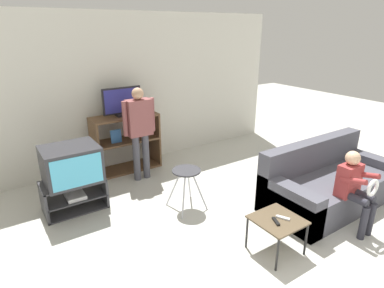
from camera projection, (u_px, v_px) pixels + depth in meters
The scene contains 12 objects.
wall_back at pixel (122, 92), 5.48m from camera, with size 6.40×0.06×2.60m.
tv_stand at pixel (74, 195), 4.33m from camera, with size 0.80×0.47×0.42m.
television_main at pixel (71, 164), 4.17m from camera, with size 0.70×0.59×0.48m.
media_shelf at pixel (126, 142), 5.46m from camera, with size 1.10×0.46×0.97m.
television_flat at pixel (122, 102), 5.22m from camera, with size 0.65×0.20×0.47m.
folding_stool at pixel (186, 176), 4.27m from camera, with size 0.43×0.44×0.57m.
snack_table at pixel (277, 223), 3.45m from camera, with size 0.49×0.49×0.41m.
remote_control_black at pixel (276, 221), 3.37m from camera, with size 0.04×0.14×0.02m, color black.
remote_control_white at pixel (283, 218), 3.44m from camera, with size 0.04×0.14×0.02m, color silver.
couch at pixel (328, 184), 4.47m from camera, with size 1.98×0.91×0.84m.
person_standing_adult at pixel (139, 126), 4.98m from camera, with size 0.53×0.20×1.50m.
person_seated_child at pixel (355, 185), 3.79m from camera, with size 0.33×0.43×0.99m.
Camera 1 is at (-2.02, -0.98, 2.34)m, focal length 30.00 mm.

